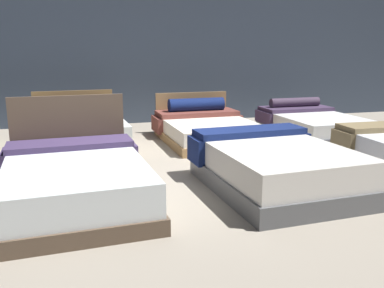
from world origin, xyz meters
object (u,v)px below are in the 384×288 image
Objects in this scene: bed_1 at (76,181)px; bed_2 at (276,167)px; bed_5 at (78,132)px; bed_6 at (206,128)px; bed_7 at (312,123)px.

bed_2 is at bearing -5.78° from bed_1.
bed_5 is 2.24m from bed_6.
bed_5 is (-2.22, 2.82, -0.00)m from bed_2.
bed_7 is at bearing -3.50° from bed_5.
bed_7 is (2.18, 2.78, -0.05)m from bed_2.
bed_6 reaches higher than bed_2.
bed_2 is 3.58m from bed_5.
bed_6 is (0.03, 2.79, -0.04)m from bed_2.
bed_1 is 1.04× the size of bed_2.
bed_2 is 3.53m from bed_7.
bed_5 is at bearing 125.05° from bed_2.
bed_6 is at bearing 46.30° from bed_1.
bed_1 is 3.54m from bed_6.
bed_6 is at bearing -3.64° from bed_5.
bed_2 is at bearing -92.17° from bed_6.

